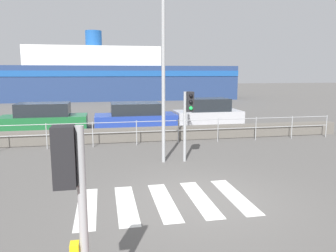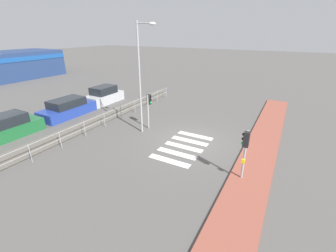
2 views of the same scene
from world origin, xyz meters
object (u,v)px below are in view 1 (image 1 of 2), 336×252
at_px(traffic_light_far, 188,111).
at_px(parked_car_silver, 208,114).
at_px(streetlamp, 165,34).
at_px(ferry_boat, 117,77).
at_px(parked_car_blue, 136,117).
at_px(traffic_light_near, 72,187).
at_px(parked_car_green, 44,119).

bearing_deg(traffic_light_far, parked_car_silver, 66.82).
height_order(streetlamp, ferry_boat, ferry_boat).
bearing_deg(ferry_boat, parked_car_blue, -89.67).
distance_m(ferry_boat, parked_car_silver, 21.08).
height_order(traffic_light_near, ferry_boat, ferry_boat).
relative_size(ferry_boat, parked_car_silver, 6.71).
relative_size(parked_car_blue, parked_car_silver, 1.17).
distance_m(ferry_boat, parked_car_green, 21.17).
relative_size(traffic_light_far, parked_car_green, 0.55).
bearing_deg(parked_car_blue, parked_car_green, -180.00).
relative_size(traffic_light_far, parked_car_silver, 0.64).
distance_m(traffic_light_far, parked_car_green, 9.43).
bearing_deg(ferry_boat, traffic_light_far, -87.52).
bearing_deg(ferry_boat, traffic_light_near, -93.29).
bearing_deg(streetlamp, traffic_light_far, 10.98).
xyz_separation_m(parked_car_blue, parked_car_silver, (4.19, -0.00, 0.08)).
height_order(traffic_light_far, parked_car_green, traffic_light_far).
height_order(traffic_light_far, streetlamp, streetlamp).
bearing_deg(traffic_light_near, traffic_light_far, 65.69).
relative_size(streetlamp, parked_car_silver, 1.83).
xyz_separation_m(streetlamp, parked_car_blue, (-0.24, 7.42, -3.67)).
distance_m(parked_car_blue, parked_car_silver, 4.19).
distance_m(traffic_light_near, parked_car_green, 14.66).
height_order(parked_car_green, parked_car_blue, parked_car_green).
distance_m(parked_car_green, parked_car_silver, 9.02).
relative_size(traffic_light_far, streetlamp, 0.35).
height_order(streetlamp, parked_car_green, streetlamp).
height_order(parked_car_green, parked_car_silver, parked_car_silver).
xyz_separation_m(traffic_light_far, parked_car_silver, (3.11, 7.25, -1.10)).
distance_m(streetlamp, parked_car_green, 9.69).
xyz_separation_m(traffic_light_far, parked_car_green, (-5.91, 7.25, -1.15)).
bearing_deg(traffic_light_near, ferry_boat, 86.71).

